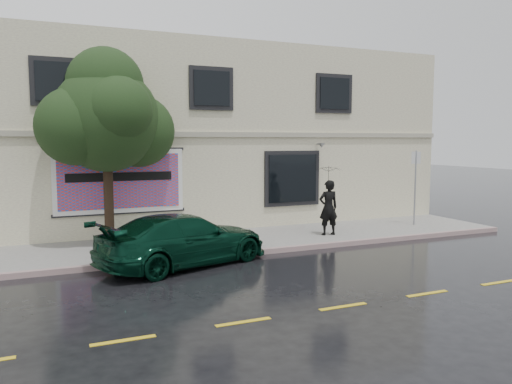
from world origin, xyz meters
name	(u,v)px	position (x,y,z in m)	size (l,w,h in m)	color
ground	(271,267)	(0.00, 0.00, 0.00)	(90.00, 90.00, 0.00)	black
sidewalk	(229,242)	(0.00, 3.25, 0.07)	(20.00, 3.50, 0.15)	#9D9A95
curb	(250,253)	(0.00, 1.50, 0.07)	(20.00, 0.18, 0.16)	gray
road_marking	(343,306)	(0.00, -3.50, 0.01)	(19.00, 0.12, 0.01)	gold
building	(182,138)	(0.00, 9.00, 3.50)	(20.00, 8.12, 7.00)	#EDEABF
billboard	(120,181)	(-3.20, 4.92, 2.05)	(4.30, 0.16, 2.20)	white
car	(184,239)	(-2.08, 1.14, 0.71)	(2.15, 4.87, 1.42)	black
pedestrian	(328,208)	(3.42, 2.67, 1.10)	(0.69, 0.45, 1.89)	black
umbrella	(329,170)	(3.42, 2.67, 2.40)	(0.96, 0.96, 0.71)	black
street_tree	(106,120)	(-3.66, 4.20, 4.02)	(3.25, 3.25, 5.51)	#312415
sign_pole	(415,181)	(7.55, 3.14, 1.85)	(0.34, 0.14, 2.86)	gray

